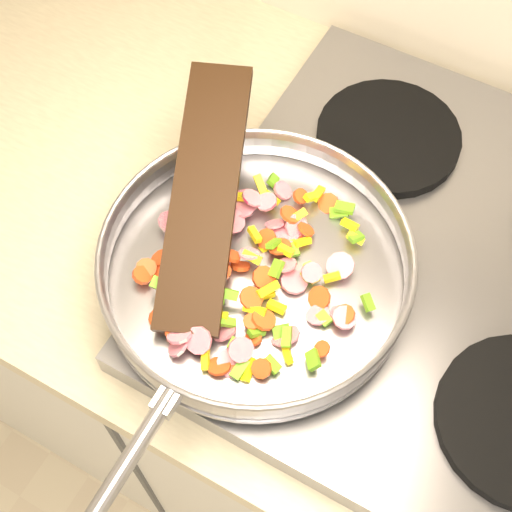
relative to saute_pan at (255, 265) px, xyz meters
The scene contains 6 objects.
cooktop 0.24m from the saute_pan, 34.67° to the left, with size 0.60×0.60×0.04m, color #939399.
grate_fl 0.06m from the saute_pan, ahead, with size 0.19×0.19×0.02m, color black.
grate_bl 0.28m from the saute_pan, 79.57° to the left, with size 0.19×0.19×0.02m, color black.
saute_pan is the anchor object (origin of this frame).
vegetable_heap 0.01m from the saute_pan, 123.14° to the right, with size 0.27×0.28×0.05m.
wooden_spatula 0.10m from the saute_pan, 157.45° to the left, with size 0.32×0.07×0.02m, color black.
Camera 1 is at (-0.70, 1.19, 1.68)m, focal length 50.00 mm.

